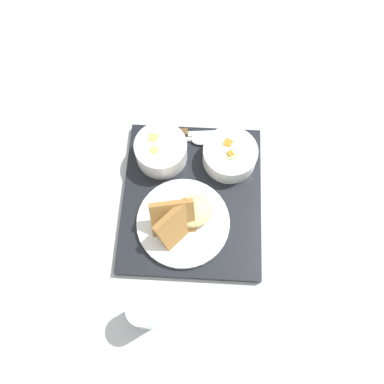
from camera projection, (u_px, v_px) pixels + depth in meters
ground_plane at (192, 200)px, 0.96m from camera, size 4.00×4.00×0.00m
serving_tray at (192, 198)px, 0.95m from camera, size 0.41×0.36×0.02m
bowl_salad at (230, 154)px, 0.95m from camera, size 0.13×0.13×0.05m
bowl_soup at (161, 150)px, 0.95m from camera, size 0.12×0.12×0.06m
plate_main at (183, 220)px, 0.90m from camera, size 0.21×0.21×0.09m
knife at (182, 133)px, 1.00m from camera, size 0.02×0.19×0.02m
spoon at (191, 139)px, 0.99m from camera, size 0.04×0.16×0.01m
glass_water at (145, 313)px, 0.82m from camera, size 0.06×0.06×0.11m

